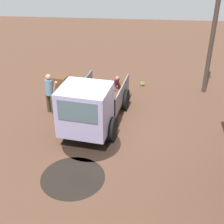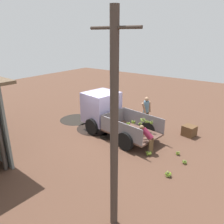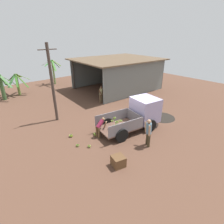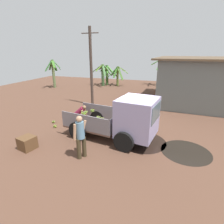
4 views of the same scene
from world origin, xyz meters
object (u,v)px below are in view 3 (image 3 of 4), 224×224
person_worker_loading (100,126)px  banana_bunch_on_ground_0 (71,135)px  banana_bunch_on_ground_2 (89,146)px  person_foreground_visitor (148,132)px  banana_bunch_on_ground_1 (78,145)px  cargo_truck (141,113)px  utility_pole (52,84)px  person_bystander_near_shed (101,94)px  banana_bunch_on_ground_3 (95,134)px  wooden_crate_0 (118,161)px

person_worker_loading → banana_bunch_on_ground_0: person_worker_loading is taller
banana_bunch_on_ground_0 → banana_bunch_on_ground_2: (0.27, -1.74, -0.01)m
person_foreground_visitor → banana_bunch_on_ground_1: person_foreground_visitor is taller
person_foreground_visitor → banana_bunch_on_ground_0: person_foreground_visitor is taller
cargo_truck → banana_bunch_on_ground_2: bearing=-174.5°
person_foreground_visitor → utility_pole: bearing=-38.4°
utility_pole → banana_bunch_on_ground_0: (-0.40, -2.96, -2.79)m
person_worker_loading → banana_bunch_on_ground_2: bearing=-159.2°
cargo_truck → banana_bunch_on_ground_2: size_ratio=22.36×
banana_bunch_on_ground_1 → banana_bunch_on_ground_2: banana_bunch_on_ground_2 is taller
person_foreground_visitor → person_bystander_near_shed: person_foreground_visitor is taller
banana_bunch_on_ground_0 → banana_bunch_on_ground_3: bearing=-35.6°
person_foreground_visitor → banana_bunch_on_ground_0: bearing=-21.3°
utility_pole → person_worker_loading: 4.78m
person_foreground_visitor → banana_bunch_on_ground_2: 3.58m
person_foreground_visitor → person_bystander_near_shed: (2.32, 7.63, -0.07)m
banana_bunch_on_ground_1 → banana_bunch_on_ground_3: (1.51, 0.29, 0.04)m
person_foreground_visitor → wooden_crate_0: (-2.51, -0.17, -0.69)m
utility_pole → person_worker_loading: size_ratio=4.52×
utility_pole → cargo_truck: bearing=-50.3°
wooden_crate_0 → cargo_truck: bearing=27.3°
banana_bunch_on_ground_0 → banana_bunch_on_ground_1: (-0.21, -1.22, -0.02)m
person_foreground_visitor → wooden_crate_0: 2.61m
banana_bunch_on_ground_2 → wooden_crate_0: (0.25, -2.27, 0.18)m
person_foreground_visitor → banana_bunch_on_ground_3: (-1.74, 2.92, -0.84)m
person_foreground_visitor → banana_bunch_on_ground_1: (-3.25, 2.63, -0.88)m
banana_bunch_on_ground_0 → banana_bunch_on_ground_1: size_ratio=1.21×
person_bystander_near_shed → banana_bunch_on_ground_2: (-5.08, -5.53, -0.80)m
utility_pole → person_worker_loading: bearing=-74.7°
banana_bunch_on_ground_2 → banana_bunch_on_ground_3: size_ratio=0.77×
cargo_truck → banana_bunch_on_ground_0: 5.00m
person_bystander_near_shed → wooden_crate_0: bearing=-35.0°
utility_pole → wooden_crate_0: utility_pole is taller
banana_bunch_on_ground_1 → banana_bunch_on_ground_2: size_ratio=1.02×
person_foreground_visitor → wooden_crate_0: person_foreground_visitor is taller
utility_pole → person_bystander_near_shed: (4.96, 0.83, -2.00)m
banana_bunch_on_ground_0 → banana_bunch_on_ground_1: banana_bunch_on_ground_0 is taller
banana_bunch_on_ground_0 → banana_bunch_on_ground_2: 1.77m
banana_bunch_on_ground_3 → wooden_crate_0: bearing=-104.1°
person_worker_loading → banana_bunch_on_ground_0: (-1.52, 1.16, -0.63)m
cargo_truck → banana_bunch_on_ground_1: cargo_truck is taller
banana_bunch_on_ground_3 → wooden_crate_0: 3.19m
person_bystander_near_shed → banana_bunch_on_ground_2: 7.55m
cargo_truck → person_worker_loading: bearing=173.2°
banana_bunch_on_ground_2 → cargo_truck: bearing=-3.1°
cargo_truck → wooden_crate_0: 4.54m
utility_pole → banana_bunch_on_ground_3: 4.86m
wooden_crate_0 → banana_bunch_on_ground_3: bearing=75.9°
cargo_truck → wooden_crate_0: bearing=-144.1°
cargo_truck → wooden_crate_0: cargo_truck is taller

